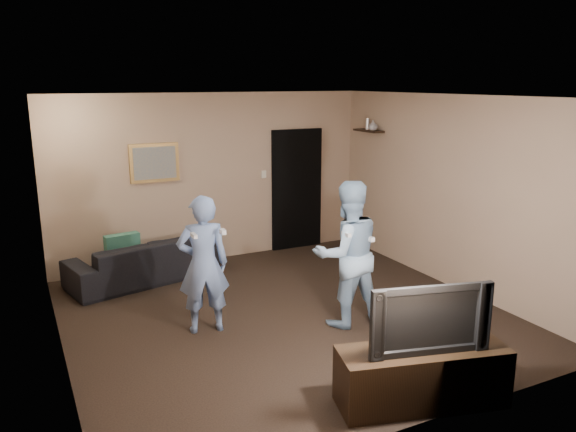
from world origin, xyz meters
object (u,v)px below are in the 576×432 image
wii_player_right (347,254)px  wii_player_left (203,264)px  television (426,316)px  sofa (143,260)px  tv_console (422,377)px

wii_player_right → wii_player_left: bearing=160.3°
television → wii_player_left: size_ratio=0.68×
sofa → wii_player_left: (0.26, -1.96, 0.49)m
sofa → wii_player_right: 3.13m
tv_console → wii_player_right: (0.30, 1.72, 0.60)m
wii_player_left → wii_player_right: bearing=-19.7°
television → wii_player_right: size_ratio=0.63×
tv_console → wii_player_left: wii_player_left is taller
sofa → wii_player_right: (1.79, -2.50, 0.55)m
wii_player_left → television: bearing=-61.5°
tv_console → television: television is taller
sofa → television: bearing=96.2°
sofa → television: (1.49, -4.22, 0.52)m
sofa → wii_player_left: wii_player_left is taller
tv_console → wii_player_left: (-1.23, 2.27, 0.54)m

